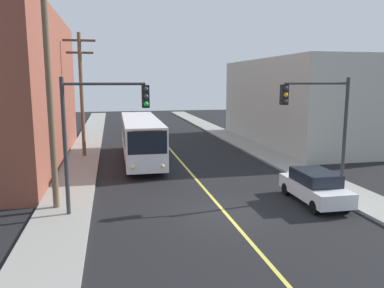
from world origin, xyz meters
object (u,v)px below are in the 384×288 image
object	(u,v)px
traffic_signal_left_corner	(101,120)
traffic_signal_right_corner	(319,114)
parked_car_white	(315,186)
utility_pole_near	(48,69)
utility_pole_mid	(81,89)
city_bus	(141,137)

from	to	relation	value
traffic_signal_left_corner	traffic_signal_right_corner	xyz separation A→B (m)	(10.82, 0.65, 0.00)
parked_car_white	traffic_signal_right_corner	world-z (taller)	traffic_signal_right_corner
parked_car_white	utility_pole_near	world-z (taller)	utility_pole_near
utility_pole_near	utility_pole_mid	size ratio (longest dim) A/B	1.23
parked_car_white	utility_pole_mid	world-z (taller)	utility_pole_mid
utility_pole_mid	traffic_signal_left_corner	world-z (taller)	utility_pole_mid
city_bus	parked_car_white	xyz separation A→B (m)	(7.61, -11.79, -0.98)
city_bus	utility_pole_mid	distance (m)	5.99
parked_car_white	traffic_signal_right_corner	xyz separation A→B (m)	(0.67, 1.08, 3.46)
traffic_signal_right_corner	city_bus	bearing A→B (deg)	127.68
parked_car_white	traffic_signal_left_corner	bearing A→B (deg)	177.58
utility_pole_near	traffic_signal_left_corner	bearing A→B (deg)	-26.20
parked_car_white	utility_pole_mid	xyz separation A→B (m)	(-11.90, 14.03, 4.50)
parked_car_white	traffic_signal_right_corner	size ratio (longest dim) A/B	0.74
city_bus	traffic_signal_left_corner	world-z (taller)	traffic_signal_left_corner
utility_pole_mid	traffic_signal_left_corner	bearing A→B (deg)	-82.70
traffic_signal_right_corner	parked_car_white	bearing A→B (deg)	-121.62
utility_pole_near	utility_pole_mid	world-z (taller)	utility_pole_near
parked_car_white	utility_pole_near	distance (m)	13.66
city_bus	utility_pole_mid	bearing A→B (deg)	152.50
city_bus	traffic_signal_right_corner	bearing A→B (deg)	-52.32
city_bus	parked_car_white	size ratio (longest dim) A/B	2.75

